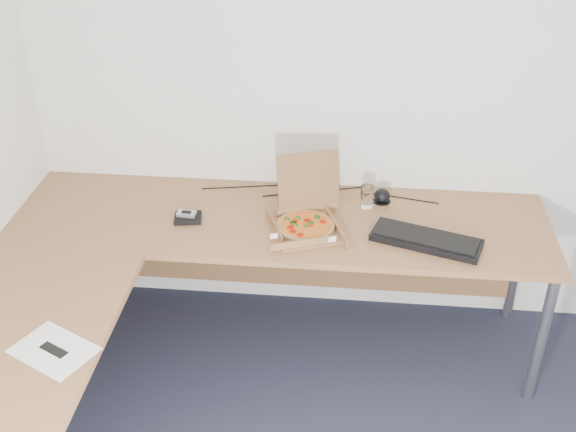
# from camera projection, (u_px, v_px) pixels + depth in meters

# --- Properties ---
(room_shell) EXTENTS (3.50, 3.50, 2.50)m
(room_shell) POSITION_uv_depth(u_px,v_px,m) (414.00, 343.00, 1.81)
(room_shell) COLOR silver
(room_shell) RESTS_ON ground
(desk) EXTENTS (2.50, 2.20, 0.73)m
(desk) POSITION_uv_depth(u_px,v_px,m) (193.00, 273.00, 2.99)
(desk) COLOR #99663F
(desk) RESTS_ON ground
(pizza_box) EXTENTS (0.29, 0.34, 0.30)m
(pizza_box) POSITION_uv_depth(u_px,v_px,m) (306.00, 221.00, 3.22)
(pizza_box) COLOR #96643B
(pizza_box) RESTS_ON desk
(drinking_glass) EXTENTS (0.06, 0.06, 0.11)m
(drinking_glass) POSITION_uv_depth(u_px,v_px,m) (367.00, 196.00, 3.38)
(drinking_glass) COLOR silver
(drinking_glass) RESTS_ON desk
(keyboard) EXTENTS (0.51, 0.31, 0.03)m
(keyboard) POSITION_uv_depth(u_px,v_px,m) (426.00, 240.00, 3.13)
(keyboard) COLOR black
(keyboard) RESTS_ON desk
(wallet) EXTENTS (0.14, 0.12, 0.02)m
(wallet) POSITION_uv_depth(u_px,v_px,m) (188.00, 218.00, 3.30)
(wallet) COLOR black
(wallet) RESTS_ON desk
(phone) EXTENTS (0.09, 0.05, 0.02)m
(phone) POSITION_uv_depth(u_px,v_px,m) (186.00, 214.00, 3.29)
(phone) COLOR #B2B5BA
(phone) RESTS_ON wallet
(paper_sheet) EXTENTS (0.35, 0.31, 0.00)m
(paper_sheet) POSITION_uv_depth(u_px,v_px,m) (54.00, 350.00, 2.55)
(paper_sheet) COLOR white
(paper_sheet) RESTS_ON desk
(dome_speaker) EXTENTS (0.09, 0.09, 0.07)m
(dome_speaker) POSITION_uv_depth(u_px,v_px,m) (382.00, 195.00, 3.43)
(dome_speaker) COLOR black
(dome_speaker) RESTS_ON desk
(cable_bundle) EXTENTS (0.57, 0.12, 0.01)m
(cable_bundle) POSITION_uv_depth(u_px,v_px,m) (314.00, 191.00, 3.52)
(cable_bundle) COLOR black
(cable_bundle) RESTS_ON desk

